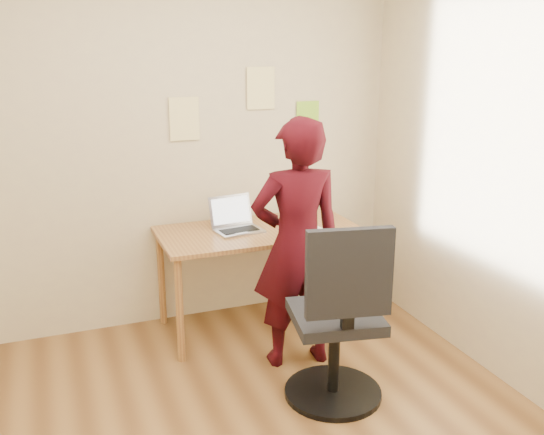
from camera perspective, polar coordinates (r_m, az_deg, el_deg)
name	(u,v)px	position (r m, az deg, el deg)	size (l,w,h in m)	color
room	(234,198)	(2.64, -3.58, 1.80)	(3.58, 3.58, 2.78)	brown
desk	(259,241)	(4.28, -1.22, -2.23)	(1.40, 0.70, 0.74)	#A07237
laptop	(236,223)	(4.23, -3.43, -0.51)	(0.35, 0.32, 0.23)	#A9A9B0
paper_sheet	(303,227)	(4.32, 2.90, -0.87)	(0.21, 0.30, 0.00)	white
phone	(304,233)	(4.16, 3.04, -1.49)	(0.08, 0.13, 0.01)	black
wall_note_left	(184,119)	(4.32, -8.25, 9.18)	(0.21, 0.00, 0.30)	#FAE995
wall_note_mid	(261,88)	(4.46, -1.06, 12.08)	(0.21, 0.00, 0.30)	#FAE995
wall_note_right	(308,117)	(4.62, 3.38, 9.40)	(0.18, 0.00, 0.24)	#8FD12F
office_chair	(339,328)	(3.46, 6.28, -10.27)	(0.57, 0.58, 1.10)	black
person	(297,245)	(3.76, 2.35, -2.56)	(0.58, 0.38, 1.59)	#33070D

